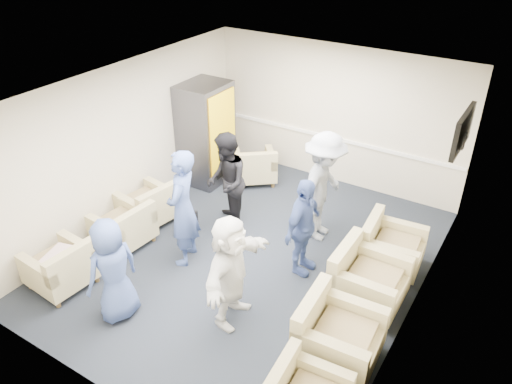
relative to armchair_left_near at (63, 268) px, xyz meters
The scene contains 24 objects.
floor 2.80m from the armchair_left_near, 46.54° to the left, with size 6.00×6.00×0.00m, color black.
ceiling 3.66m from the armchair_left_near, 46.54° to the left, with size 6.00×6.00×0.00m, color silver.
back_wall 5.47m from the armchair_left_near, 69.14° to the left, with size 5.00×0.02×2.70m, color beige.
front_wall 2.38m from the armchair_left_near, 27.17° to the right, with size 5.00×0.02×2.70m, color beige.
left_wall 2.34m from the armchair_left_near, 106.22° to the left, with size 0.02×6.00×2.70m, color beige.
right_wall 4.96m from the armchair_left_near, 24.58° to the left, with size 0.02×6.00×2.70m, color beige.
chair_rail 5.38m from the armchair_left_near, 69.06° to the left, with size 4.98×0.04×0.06m, color white.
tv 6.04m from the armchair_left_near, 41.28° to the left, with size 0.10×1.00×0.58m.
armchair_left_near is the anchor object (origin of this frame).
armchair_left_mid 1.22m from the armchair_left_near, 88.82° to the left, with size 0.86×0.86×0.64m.
armchair_left_far 1.90m from the armchair_left_near, 92.69° to the left, with size 0.94×0.94×0.65m.
armchair_right_midnear 3.94m from the armchair_left_near, 12.33° to the left, with size 0.98×0.98×0.74m.
armchair_right_midfar 4.28m from the armchair_left_near, 27.69° to the left, with size 0.93×0.93×0.74m.
armchair_right_far 4.81m from the armchair_left_near, 37.47° to the left, with size 0.92×0.92×0.68m.
armchair_corner 4.16m from the armchair_left_near, 80.58° to the left, with size 1.13×1.13×0.64m.
vending_machine 3.78m from the armchair_left_near, 92.78° to the left, with size 0.80×0.94×1.98m.
backpack 2.14m from the armchair_left_near, 72.01° to the left, with size 0.31×0.25×0.47m.
pillow 0.18m from the armchair_left_near, 149.72° to the left, with size 0.49×0.37×0.14m, color beige.
person_front_left 1.16m from the armchair_left_near, ahead, with size 0.74×0.48×1.51m, color #3C5190.
person_mid_left 1.90m from the armchair_left_near, 52.91° to the left, with size 0.68×0.45×1.87m, color #3C5190.
person_back_left 2.82m from the armchair_left_near, 66.40° to the left, with size 0.83×0.65×1.71m, color black.
person_back_right 4.10m from the armchair_left_near, 50.26° to the left, with size 1.20×0.69×1.86m, color beige.
person_mid_right 3.51m from the armchair_left_near, 38.08° to the left, with size 0.91×0.38×1.56m, color #3C5190.
person_front_right 2.57m from the armchair_left_near, 17.73° to the left, with size 1.48×0.47×1.59m, color white.
Camera 1 is at (3.39, -5.30, 4.91)m, focal length 35.00 mm.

